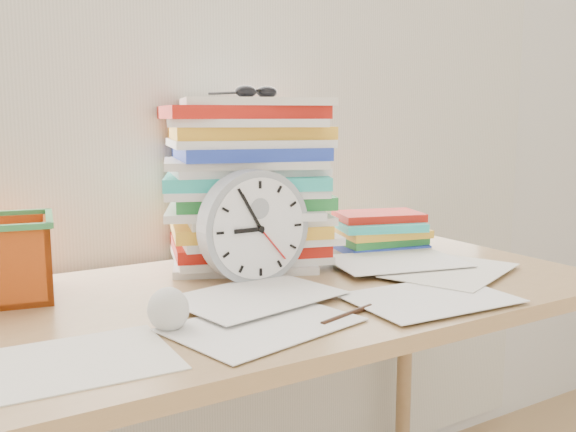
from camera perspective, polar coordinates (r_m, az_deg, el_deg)
curtain at (r=1.58m, az=-9.35°, el=16.41°), size 2.40×0.01×2.50m
desk at (r=1.30m, az=-2.13°, el=-9.78°), size 1.40×0.70×0.75m
paper_stack at (r=1.47m, az=-3.47°, el=2.98°), size 0.46×0.42×0.38m
clock at (r=1.30m, az=-3.05°, el=-0.97°), size 0.23×0.05×0.23m
sunglasses at (r=1.47m, az=-2.82°, el=10.96°), size 0.15×0.14×0.03m
book_stack at (r=1.64m, az=8.07°, el=-1.40°), size 0.27×0.23×0.10m
crumpled_ball at (r=1.05m, az=-10.63°, el=-8.12°), size 0.07×0.07×0.07m
pen at (r=1.11m, az=5.30°, el=-8.72°), size 0.13×0.05×0.01m
scattered_papers at (r=1.27m, az=-2.15°, el=-6.33°), size 1.26×0.42×0.02m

